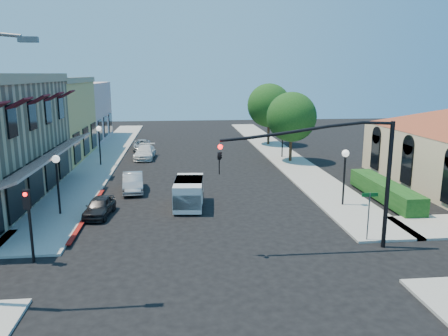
{
  "coord_description": "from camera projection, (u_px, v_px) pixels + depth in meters",
  "views": [
    {
      "loc": [
        -1.61,
        -17.09,
        8.08
      ],
      "look_at": [
        1.09,
        8.05,
        2.6
      ],
      "focal_mm": 35.0,
      "sensor_mm": 36.0,
      "label": 1
    }
  ],
  "objects": [
    {
      "name": "street_tree_a",
      "position": [
        292.0,
        117.0,
        39.89
      ],
      "size": [
        4.56,
        4.56,
        6.48
      ],
      "color": "#312213",
      "rests_on": "ground"
    },
    {
      "name": "street_name_sign",
      "position": [
        369.0,
        209.0,
        21.04
      ],
      "size": [
        0.8,
        0.06,
        2.5
      ],
      "color": "#595B5E",
      "rests_on": "ground"
    },
    {
      "name": "lamppost_right_far",
      "position": [
        283.0,
        130.0,
        42.11
      ],
      "size": [
        0.44,
        0.44,
        3.57
      ],
      "color": "black",
      "rests_on": "ground"
    },
    {
      "name": "curb_red_strip",
      "position": [
        89.0,
        215.0,
        25.54
      ],
      "size": [
        0.25,
        10.0,
        0.06
      ],
      "primitive_type": "cube",
      "color": "maroon",
      "rests_on": "ground"
    },
    {
      "name": "lamppost_right_near",
      "position": [
        345.0,
        163.0,
        26.56
      ],
      "size": [
        0.44,
        0.44,
        3.57
      ],
      "color": "black",
      "rests_on": "ground"
    },
    {
      "name": "hedge",
      "position": [
        384.0,
        200.0,
        28.45
      ],
      "size": [
        1.4,
        8.0,
        1.1
      ],
      "primitive_type": "cube",
      "color": "#134213",
      "rests_on": "ground"
    },
    {
      "name": "pink_stucco_building",
      "position": [
        62.0,
        112.0,
        53.06
      ],
      "size": [
        10.0,
        12.0,
        7.0
      ],
      "primitive_type": "cube",
      "color": "#C79C97",
      "rests_on": "ground"
    },
    {
      "name": "parked_car_c",
      "position": [
        145.0,
        152.0,
        42.14
      ],
      "size": [
        2.04,
        4.48,
        1.27
      ],
      "primitive_type": "imported",
      "rotation": [
        0.0,
        0.0,
        -0.06
      ],
      "color": "silver",
      "rests_on": "ground"
    },
    {
      "name": "lamppost_left_near",
      "position": [
        57.0,
        170.0,
        24.8
      ],
      "size": [
        0.44,
        0.44,
        3.57
      ],
      "color": "black",
      "rests_on": "ground"
    },
    {
      "name": "yellow_stucco_building",
      "position": [
        30.0,
        120.0,
        41.33
      ],
      "size": [
        10.0,
        12.0,
        7.6
      ],
      "primitive_type": "cube",
      "color": "tan",
      "rests_on": "ground"
    },
    {
      "name": "signal_mast_arm",
      "position": [
        344.0,
        164.0,
        19.68
      ],
      "size": [
        8.01,
        0.39,
        6.0
      ],
      "color": "black",
      "rests_on": "ground"
    },
    {
      "name": "parked_car_b",
      "position": [
        133.0,
        182.0,
        30.48
      ],
      "size": [
        1.74,
        4.02,
        1.29
      ],
      "primitive_type": "imported",
      "rotation": [
        0.0,
        0.0,
        0.1
      ],
      "color": "#9FA0A4",
      "rests_on": "ground"
    },
    {
      "name": "parked_car_a",
      "position": [
        99.0,
        207.0,
        25.2
      ],
      "size": [
        1.69,
        3.41,
        1.12
      ],
      "primitive_type": "imported",
      "rotation": [
        0.0,
        0.0,
        -0.12
      ],
      "color": "black",
      "rests_on": "ground"
    },
    {
      "name": "sidewalk_left",
      "position": [
        107.0,
        155.0,
        43.8
      ],
      "size": [
        3.5,
        50.0,
        0.12
      ],
      "primitive_type": "cube",
      "color": "gray",
      "rests_on": "ground"
    },
    {
      "name": "white_van",
      "position": [
        189.0,
        192.0,
        26.79
      ],
      "size": [
        1.99,
        3.99,
        1.71
      ],
      "color": "silver",
      "rests_on": "ground"
    },
    {
      "name": "sidewalk_right",
      "position": [
        278.0,
        152.0,
        45.62
      ],
      "size": [
        3.5,
        50.0,
        0.12
      ],
      "primitive_type": "cube",
      "color": "gray",
      "rests_on": "ground"
    },
    {
      "name": "street_tree_b",
      "position": [
        269.0,
        105.0,
        49.53
      ],
      "size": [
        4.94,
        4.94,
        7.02
      ],
      "color": "#312213",
      "rests_on": "ground"
    },
    {
      "name": "secondary_signal",
      "position": [
        28.0,
        212.0,
        18.53
      ],
      "size": [
        0.28,
        0.42,
        3.32
      ],
      "color": "black",
      "rests_on": "ground"
    },
    {
      "name": "parked_car_d",
      "position": [
        142.0,
        145.0,
        47.02
      ],
      "size": [
        2.04,
        4.02,
        1.09
      ],
      "primitive_type": "imported",
      "rotation": [
        0.0,
        0.0,
        0.06
      ],
      "color": "#B3B5B9",
      "rests_on": "ground"
    },
    {
      "name": "ground",
      "position": [
        219.0,
        268.0,
        18.49
      ],
      "size": [
        120.0,
        120.0,
        0.0
      ],
      "primitive_type": "plane",
      "color": "black",
      "rests_on": "ground"
    },
    {
      "name": "lamppost_left_far",
      "position": [
        99.0,
        136.0,
        38.4
      ],
      "size": [
        0.44,
        0.44,
        3.57
      ],
      "color": "black",
      "rests_on": "ground"
    }
  ]
}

